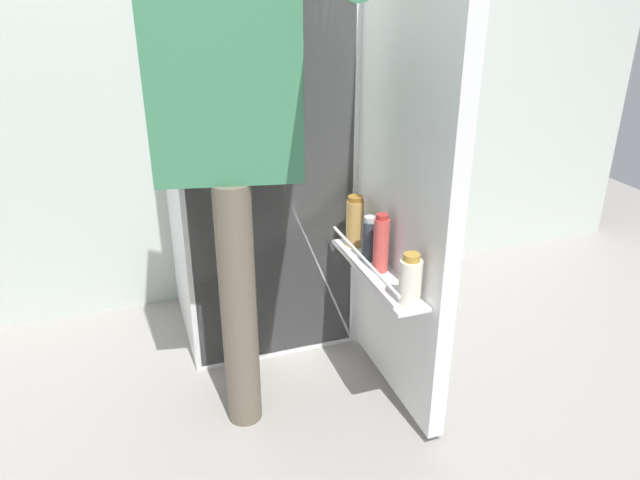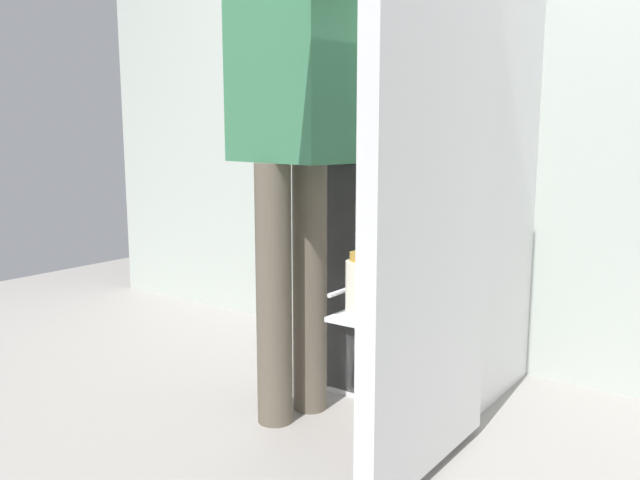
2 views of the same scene
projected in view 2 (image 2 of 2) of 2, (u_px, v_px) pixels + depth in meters
name	position (u px, v px, depth m)	size (l,w,h in m)	color
ground_plane	(337.00, 430.00, 2.16)	(6.08, 6.08, 0.00)	gray
kitchen_wall	(466.00, 44.00, 2.67)	(4.40, 0.10, 2.67)	beige
refrigerator	(422.00, 170.00, 2.40)	(0.73, 1.29, 1.68)	white
person	(293.00, 103.00, 2.10)	(0.58, 0.83, 1.76)	#665B4C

